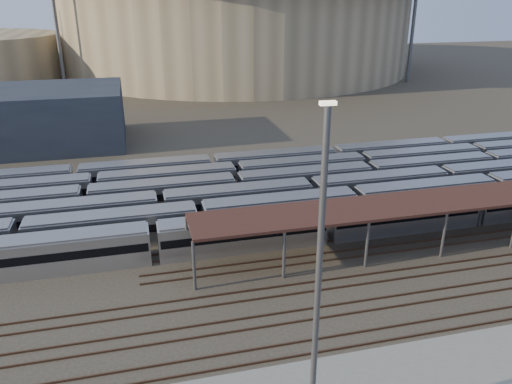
{
  "coord_description": "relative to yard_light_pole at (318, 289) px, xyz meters",
  "views": [
    {
      "loc": [
        -12.06,
        -38.49,
        25.73
      ],
      "look_at": [
        0.49,
        12.0,
        4.76
      ],
      "focal_mm": 35.0,
      "sensor_mm": 36.0,
      "label": 1
    }
  ],
  "objects": [
    {
      "name": "stadium",
      "position": [
        28.17,
        156.75,
        5.81
      ],
      "size": [
        124.0,
        124.0,
        32.5
      ],
      "color": "#9D8B6A",
      "rests_on": "ground"
    },
    {
      "name": "inspection_shed",
      "position": [
        25.17,
        20.75,
        -5.68
      ],
      "size": [
        60.3,
        6.0,
        5.3
      ],
      "color": "#545559",
      "rests_on": "ground"
    },
    {
      "name": "empty_tracks",
      "position": [
        3.17,
        11.75,
        -10.58
      ],
      "size": [
        170.0,
        9.62,
        0.18
      ],
      "color": "#4C3323",
      "rests_on": "ground"
    },
    {
      "name": "floodlight_3",
      "position": [
        -6.83,
        176.75,
        9.98
      ],
      "size": [
        4.0,
        1.0,
        38.4
      ],
      "color": "#545559",
      "rests_on": "ground"
    },
    {
      "name": "floodlight_2",
      "position": [
        73.17,
        116.75,
        9.98
      ],
      "size": [
        4.0,
        1.0,
        38.4
      ],
      "color": "#545559",
      "rests_on": "ground"
    },
    {
      "name": "ground",
      "position": [
        3.17,
        16.75,
        -10.67
      ],
      "size": [
        420.0,
        420.0,
        0.0
      ],
      "primitive_type": "plane",
      "color": "#383026",
      "rests_on": "ground"
    },
    {
      "name": "floodlight_0",
      "position": [
        -26.83,
        126.75,
        9.98
      ],
      "size": [
        4.0,
        1.0,
        38.4
      ],
      "color": "#545559",
      "rests_on": "ground"
    },
    {
      "name": "subway_trains",
      "position": [
        1.65,
        35.25,
        -8.87
      ],
      "size": [
        129.52,
        23.9,
        3.6
      ],
      "color": "#AEAFB3",
      "rests_on": "ground"
    },
    {
      "name": "yard_light_pole",
      "position": [
        0.0,
        0.0,
        0.0
      ],
      "size": [
        0.81,
        0.36,
        20.76
      ],
      "color": "#545559",
      "rests_on": "apron"
    }
  ]
}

